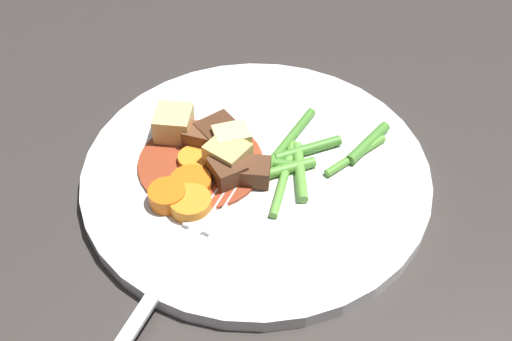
% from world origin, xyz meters
% --- Properties ---
extents(ground_plane, '(3.00, 3.00, 0.00)m').
position_xyz_m(ground_plane, '(0.00, 0.00, 0.00)').
color(ground_plane, '#383330').
extents(dinner_plate, '(0.28, 0.28, 0.01)m').
position_xyz_m(dinner_plate, '(0.00, 0.00, 0.01)').
color(dinner_plate, white).
rests_on(dinner_plate, ground_plane).
extents(stew_sauce, '(0.10, 0.10, 0.00)m').
position_xyz_m(stew_sauce, '(0.04, 0.00, 0.01)').
color(stew_sauce, '#93381E').
rests_on(stew_sauce, dinner_plate).
extents(carrot_slice_0, '(0.04, 0.04, 0.01)m').
position_xyz_m(carrot_slice_0, '(0.04, 0.05, 0.02)').
color(carrot_slice_0, orange).
rests_on(carrot_slice_0, dinner_plate).
extents(carrot_slice_1, '(0.03, 0.03, 0.01)m').
position_xyz_m(carrot_slice_1, '(0.06, 0.04, 0.02)').
color(carrot_slice_1, orange).
rests_on(carrot_slice_1, dinner_plate).
extents(carrot_slice_2, '(0.03, 0.03, 0.01)m').
position_xyz_m(carrot_slice_2, '(0.05, -0.00, 0.02)').
color(carrot_slice_2, orange).
rests_on(carrot_slice_2, dinner_plate).
extents(carrot_slice_3, '(0.05, 0.05, 0.01)m').
position_xyz_m(carrot_slice_3, '(0.05, 0.03, 0.02)').
color(carrot_slice_3, orange).
rests_on(carrot_slice_3, dinner_plate).
extents(potato_chunk_0, '(0.03, 0.03, 0.02)m').
position_xyz_m(potato_chunk_0, '(0.02, -0.02, 0.02)').
color(potato_chunk_0, '#EAD68C').
rests_on(potato_chunk_0, dinner_plate).
extents(potato_chunk_1, '(0.03, 0.03, 0.03)m').
position_xyz_m(potato_chunk_1, '(0.07, -0.03, 0.03)').
color(potato_chunk_1, '#E5CC7A').
rests_on(potato_chunk_1, dinner_plate).
extents(potato_chunk_2, '(0.04, 0.04, 0.02)m').
position_xyz_m(potato_chunk_2, '(0.02, -0.00, 0.02)').
color(potato_chunk_2, '#DBBC6B').
rests_on(potato_chunk_2, dinner_plate).
extents(meat_chunk_0, '(0.03, 0.02, 0.02)m').
position_xyz_m(meat_chunk_0, '(0.05, -0.02, 0.02)').
color(meat_chunk_0, brown).
rests_on(meat_chunk_0, dinner_plate).
extents(meat_chunk_1, '(0.03, 0.02, 0.02)m').
position_xyz_m(meat_chunk_1, '(0.00, 0.01, 0.02)').
color(meat_chunk_1, '#56331E').
rests_on(meat_chunk_1, dinner_plate).
extents(meat_chunk_2, '(0.03, 0.03, 0.02)m').
position_xyz_m(meat_chunk_2, '(0.02, 0.01, 0.02)').
color(meat_chunk_2, '#56331E').
rests_on(meat_chunk_2, dinner_plate).
extents(meat_chunk_3, '(0.04, 0.04, 0.02)m').
position_xyz_m(meat_chunk_3, '(0.03, -0.03, 0.02)').
color(meat_chunk_3, '#4C2B19').
rests_on(meat_chunk_3, dinner_plate).
extents(green_bean_0, '(0.06, 0.01, 0.01)m').
position_xyz_m(green_bean_0, '(-0.00, -0.01, 0.02)').
color(green_bean_0, '#4C8E33').
rests_on(green_bean_0, dinner_plate).
extents(green_bean_1, '(0.03, 0.05, 0.01)m').
position_xyz_m(green_bean_1, '(-0.09, -0.04, 0.02)').
color(green_bean_1, '#4C8E33').
rests_on(green_bean_1, dinner_plate).
extents(green_bean_2, '(0.05, 0.05, 0.01)m').
position_xyz_m(green_bean_2, '(-0.08, -0.03, 0.02)').
color(green_bean_2, '#599E38').
rests_on(green_bean_2, dinner_plate).
extents(green_bean_3, '(0.05, 0.04, 0.01)m').
position_xyz_m(green_bean_3, '(-0.04, -0.03, 0.02)').
color(green_bean_3, '#4C8E33').
rests_on(green_bean_3, dinner_plate).
extents(green_bean_4, '(0.01, 0.08, 0.01)m').
position_xyz_m(green_bean_4, '(-0.02, 0.01, 0.02)').
color(green_bean_4, '#66AD42').
rests_on(green_bean_4, dinner_plate).
extents(green_bean_5, '(0.04, 0.08, 0.01)m').
position_xyz_m(green_bean_5, '(-0.02, -0.03, 0.02)').
color(green_bean_5, '#4C8E33').
rests_on(green_bean_5, dinner_plate).
extents(green_bean_6, '(0.05, 0.03, 0.01)m').
position_xyz_m(green_bean_6, '(-0.02, 0.00, 0.02)').
color(green_bean_6, '#599E38').
rests_on(green_bean_6, dinner_plate).
extents(green_bean_7, '(0.02, 0.06, 0.01)m').
position_xyz_m(green_bean_7, '(-0.03, -0.00, 0.02)').
color(green_bean_7, '#66AD42').
rests_on(green_bean_7, dinner_plate).
extents(fork, '(0.06, 0.17, 0.00)m').
position_xyz_m(fork, '(0.04, 0.09, 0.01)').
color(fork, silver).
rests_on(fork, dinner_plate).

